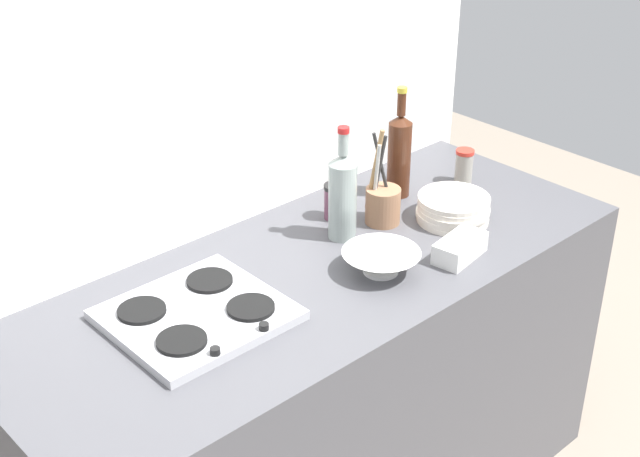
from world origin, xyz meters
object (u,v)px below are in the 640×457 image
(butter_dish, at_px, (460,248))
(utensil_crock, at_px, (382,202))
(wine_bottle_leftmost, at_px, (399,153))
(plate_stack, at_px, (453,209))
(wine_bottle_mid_left, at_px, (343,195))
(condiment_jar_front, at_px, (335,201))
(stovetop_hob, at_px, (197,314))
(mixing_bowl, at_px, (381,261))
(condiment_jar_rear, at_px, (464,166))

(butter_dish, bearing_deg, utensil_crock, 91.66)
(utensil_crock, bearing_deg, wine_bottle_leftmost, 29.19)
(wine_bottle_leftmost, bearing_deg, plate_stack, -91.43)
(wine_bottle_mid_left, xyz_separation_m, condiment_jar_front, (0.06, 0.10, -0.08))
(utensil_crock, distance_m, condiment_jar_front, 0.14)
(stovetop_hob, xyz_separation_m, butter_dish, (0.70, -0.24, 0.01))
(plate_stack, relative_size, mixing_bowl, 1.04)
(plate_stack, bearing_deg, condiment_jar_front, 135.12)
(plate_stack, xyz_separation_m, wine_bottle_mid_left, (-0.31, 0.15, 0.10))
(wine_bottle_leftmost, distance_m, utensil_crock, 0.21)
(butter_dish, xyz_separation_m, condiment_jar_front, (-0.09, 0.39, 0.02))
(butter_dish, bearing_deg, condiment_jar_front, 102.90)
(plate_stack, relative_size, wine_bottle_leftmost, 0.62)
(wine_bottle_mid_left, xyz_separation_m, mixing_bowl, (-0.06, -0.21, -0.10))
(wine_bottle_mid_left, distance_m, mixing_bowl, 0.24)
(wine_bottle_leftmost, height_order, condiment_jar_rear, wine_bottle_leftmost)
(plate_stack, height_order, wine_bottle_mid_left, wine_bottle_mid_left)
(stovetop_hob, xyz_separation_m, plate_stack, (0.85, -0.09, 0.02))
(stovetop_hob, relative_size, mixing_bowl, 1.92)
(butter_dish, relative_size, condiment_jar_front, 1.52)
(plate_stack, bearing_deg, mixing_bowl, -170.49)
(mixing_bowl, bearing_deg, wine_bottle_mid_left, 74.46)
(utensil_crock, bearing_deg, condiment_jar_front, 126.40)
(plate_stack, bearing_deg, wine_bottle_mid_left, 154.60)
(plate_stack, height_order, utensil_crock, utensil_crock)
(wine_bottle_mid_left, bearing_deg, plate_stack, -25.40)
(utensil_crock, bearing_deg, mixing_bowl, -136.58)
(wine_bottle_mid_left, distance_m, condiment_jar_front, 0.14)
(stovetop_hob, relative_size, condiment_jar_rear, 3.63)
(condiment_jar_rear, bearing_deg, condiment_jar_front, 168.04)
(stovetop_hob, height_order, mixing_bowl, mixing_bowl)
(condiment_jar_rear, bearing_deg, plate_stack, -147.13)
(wine_bottle_leftmost, bearing_deg, stovetop_hob, -170.83)
(stovetop_hob, distance_m, plate_stack, 0.85)
(butter_dish, distance_m, utensil_crock, 0.29)
(wine_bottle_mid_left, height_order, butter_dish, wine_bottle_mid_left)
(plate_stack, distance_m, wine_bottle_leftmost, 0.25)
(wine_bottle_leftmost, height_order, wine_bottle_mid_left, wine_bottle_leftmost)
(mixing_bowl, height_order, condiment_jar_front, condiment_jar_front)
(wine_bottle_leftmost, bearing_deg, wine_bottle_mid_left, -165.88)
(plate_stack, xyz_separation_m, condiment_jar_rear, (0.22, 0.14, 0.02))
(butter_dish, distance_m, condiment_jar_rear, 0.48)
(condiment_jar_front, xyz_separation_m, condiment_jar_rear, (0.47, -0.10, 0.00))
(wine_bottle_leftmost, height_order, condiment_jar_front, wine_bottle_leftmost)
(stovetop_hob, xyz_separation_m, utensil_crock, (0.69, 0.04, 0.05))
(condiment_jar_rear, bearing_deg, wine_bottle_leftmost, 159.63)
(butter_dish, bearing_deg, wine_bottle_leftmost, 67.14)
(mixing_bowl, distance_m, utensil_crock, 0.28)
(mixing_bowl, height_order, condiment_jar_rear, condiment_jar_rear)
(stovetop_hob, distance_m, mixing_bowl, 0.51)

